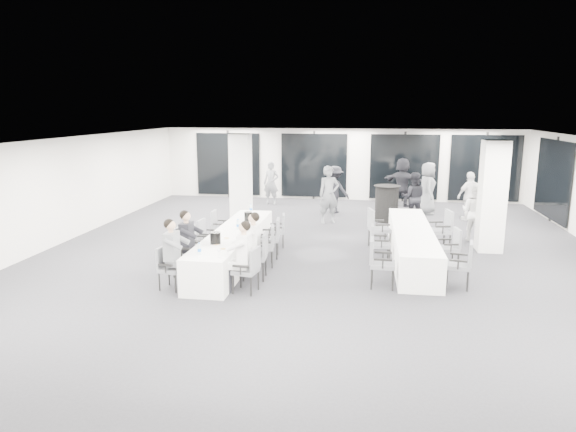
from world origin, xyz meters
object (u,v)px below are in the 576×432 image
object	(u,v)px
chair_side_right_far	(443,227)
chair_main_right_near	(249,267)
chair_side_right_near	(463,262)
standing_guest_e	(428,185)
chair_main_left_near	(168,265)
standing_guest_h	(476,208)
standing_guest_g	(271,180)
ice_bucket_near	(215,238)
chair_main_left_far	(219,225)
standing_guest_b	(413,194)
standing_guest_c	(335,186)
chair_side_left_far	(376,226)
chair_main_right_second	(259,253)
standing_guest_f	(403,179)
standing_guest_a	(329,191)
chair_main_left_fourth	(206,235)
chair_main_left_mid	(197,242)
ice_bucket_far	(248,216)
chair_side_left_mid	(377,241)
banquet_table_side	(412,244)
chair_side_right_mid	(451,245)
chair_side_left_near	(379,260)
banquet_table_main	(234,246)
cocktail_table	(387,203)
standing_guest_d	(470,193)
chair_main_right_mid	(267,243)
chair_main_right_fourth	(272,235)

from	to	relation	value
chair_side_right_far	chair_main_right_near	bearing A→B (deg)	121.16
chair_side_right_near	standing_guest_e	world-z (taller)	standing_guest_e
chair_main_left_near	standing_guest_h	size ratio (longest dim) A/B	0.48
standing_guest_g	standing_guest_e	bearing A→B (deg)	-3.40
chair_main_right_near	ice_bucket_near	bearing A→B (deg)	60.07
chair_main_left_far	chair_side_right_near	xyz separation A→B (m)	(5.83, -2.64, 0.04)
standing_guest_b	standing_guest_c	bearing A→B (deg)	-22.06
chair_side_left_far	ice_bucket_near	size ratio (longest dim) A/B	4.01
chair_main_right_second	standing_guest_h	bearing A→B (deg)	-55.53
standing_guest_c	standing_guest_f	bearing A→B (deg)	-122.25
standing_guest_a	chair_side_left_far	bearing A→B (deg)	-85.45
ice_bucket_near	standing_guest_b	bearing A→B (deg)	54.10
chair_main_left_fourth	standing_guest_g	size ratio (longest dim) A/B	0.48
chair_main_left_mid	ice_bucket_far	xyz separation A→B (m)	(0.92, 1.31, 0.36)
standing_guest_h	standing_guest_f	bearing A→B (deg)	-33.79
standing_guest_f	chair_main_left_far	bearing A→B (deg)	81.94
ice_bucket_far	chair_side_left_mid	bearing A→B (deg)	-11.88
chair_main_left_fourth	standing_guest_g	distance (m)	7.03
banquet_table_side	chair_side_right_near	bearing A→B (deg)	-66.83
chair_side_left_mid	standing_guest_g	world-z (taller)	standing_guest_g
standing_guest_f	chair_side_right_mid	bearing A→B (deg)	126.26
chair_side_left_mid	standing_guest_f	bearing A→B (deg)	169.48
standing_guest_e	standing_guest_b	bearing A→B (deg)	157.33
banquet_table_side	ice_bucket_near	size ratio (longest dim) A/B	19.44
chair_main_left_far	chair_side_left_near	distance (m)	5.03
chair_main_left_mid	standing_guest_a	bearing A→B (deg)	149.76
chair_side_right_mid	standing_guest_f	xyz separation A→B (m)	(-0.63, 7.51, 0.51)
chair_side_right_mid	ice_bucket_near	bearing A→B (deg)	98.06
banquet_table_main	standing_guest_c	distance (m)	6.59
chair_main_right_second	ice_bucket_far	bearing A→B (deg)	14.72
chair_side_right_far	standing_guest_h	xyz separation A→B (m)	(0.99, 1.09, 0.32)
standing_guest_e	ice_bucket_far	world-z (taller)	standing_guest_e
standing_guest_g	standing_guest_h	xyz separation A→B (m)	(6.50, -4.57, -0.01)
standing_guest_g	standing_guest_h	bearing A→B (deg)	-28.51
chair_main_left_fourth	chair_side_right_mid	size ratio (longest dim) A/B	0.98
chair_side_left_near	chair_main_right_near	bearing A→B (deg)	-71.71
cocktail_table	chair_main_right_second	xyz separation A→B (m)	(-2.87, -6.22, -0.02)
chair_main_right_near	cocktail_table	bearing A→B (deg)	-12.24
standing_guest_g	chair_side_left_mid	bearing A→B (deg)	-54.86
standing_guest_a	chair_side_right_near	bearing A→B (deg)	-83.53
chair_main_right_near	standing_guest_d	world-z (taller)	standing_guest_d
chair_main_right_near	chair_main_right_mid	distance (m)	1.77
chair_side_right_mid	standing_guest_g	world-z (taller)	standing_guest_g
chair_side_left_mid	banquet_table_main	bearing A→B (deg)	-85.10
chair_side_right_far	standing_guest_f	size ratio (longest dim) A/B	0.50
chair_main_left_far	chair_side_left_near	size ratio (longest dim) A/B	0.90
chair_main_left_near	standing_guest_a	size ratio (longest dim) A/B	0.42
chair_main_right_mid	chair_main_right_second	bearing A→B (deg)	168.01
chair_main_left_fourth	chair_side_left_far	distance (m)	4.34
chair_main_right_fourth	ice_bucket_far	xyz separation A→B (m)	(-0.74, 0.63, 0.31)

